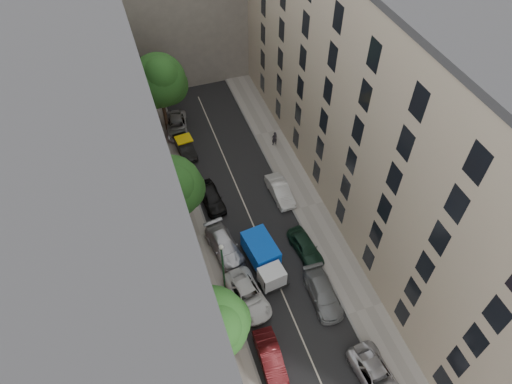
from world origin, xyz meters
name	(u,v)px	position (x,y,z in m)	size (l,w,h in m)	color
ground	(252,222)	(0.00, 0.00, 0.00)	(120.00, 120.00, 0.00)	#4C4C49
road_surface	(252,222)	(0.00, 0.00, 0.01)	(8.00, 44.00, 0.02)	black
sidewalk_left	(192,238)	(-5.50, 0.00, 0.07)	(3.00, 44.00, 0.15)	gray
sidewalk_right	(308,206)	(5.50, 0.00, 0.07)	(3.00, 44.00, 0.15)	gray
building_left	(99,173)	(-11.00, 0.00, 10.00)	(8.00, 44.00, 20.00)	#4F4C4A
building_right	(383,108)	(11.00, 0.00, 10.00)	(8.00, 44.00, 20.00)	tan
tarp_truck	(264,258)	(-0.60, -4.79, 1.31)	(2.60, 5.34, 2.37)	black
car_left_1	(270,357)	(-2.80, -12.36, 0.70)	(1.48, 4.23, 1.39)	#4C0F11
car_left_2	(248,295)	(-2.80, -7.27, 0.70)	(2.31, 5.02, 1.40)	silver
car_left_3	(224,246)	(-3.19, -2.20, 0.73)	(2.04, 5.02, 1.46)	silver
car_left_4	(211,197)	(-2.80, 3.40, 0.74)	(1.75, 4.35, 1.48)	black
car_left_5	(185,147)	(-3.55, 11.00, 0.69)	(1.46, 4.18, 1.38)	black
car_left_6	(177,126)	(-3.60, 14.60, 0.69)	(2.29, 4.96, 1.38)	silver
car_right_0	(377,377)	(3.60, -16.08, 0.69)	(2.30, 5.00, 1.39)	#BCBCC1
car_right_1	(323,294)	(2.80, -9.03, 0.70)	(1.96, 4.82, 1.40)	slate
car_right_2	(305,247)	(3.24, -4.50, 0.72)	(1.70, 4.22, 1.44)	#142F21
car_right_3	(280,191)	(3.50, 2.15, 0.71)	(1.51, 4.33, 1.43)	silver
tree_near	(213,326)	(-6.30, -11.11, 5.36)	(5.16, 4.87, 7.91)	#382619
tree_mid	(172,189)	(-6.30, 1.10, 5.51)	(5.47, 5.23, 8.21)	#382619
tree_far	(160,82)	(-4.50, 14.90, 6.20)	(5.63, 5.40, 9.11)	#382619
lamp_post	(223,263)	(-4.20, -5.74, 3.77)	(0.36, 0.36, 5.79)	#164E26
pedestrian	(275,138)	(5.48, 8.94, 0.99)	(0.61, 0.40, 1.68)	black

